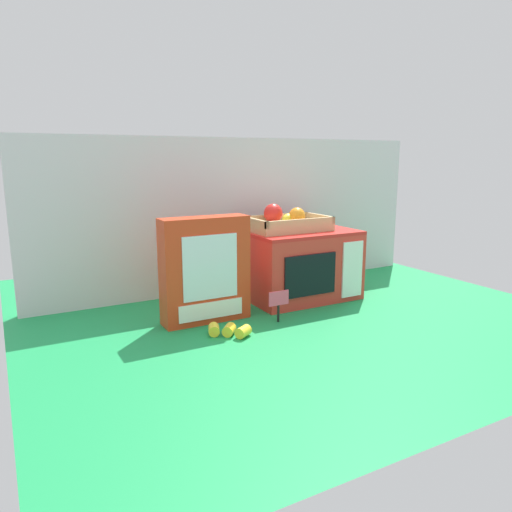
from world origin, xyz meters
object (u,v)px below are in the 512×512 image
cookie_set_box (205,270)px  loose_toy_banana (229,330)px  food_groups_crate (287,223)px  toy_microwave (299,264)px  price_sign (279,302)px

cookie_set_box → loose_toy_banana: 0.21m
food_groups_crate → cookie_set_box: bearing=-164.3°
food_groups_crate → loose_toy_banana: size_ratio=2.41×
toy_microwave → loose_toy_banana: bearing=-149.8°
cookie_set_box → loose_toy_banana: (0.01, -0.15, -0.15)m
price_sign → loose_toy_banana: (-0.19, -0.03, -0.05)m
price_sign → loose_toy_banana: size_ratio=0.85×
toy_microwave → cookie_set_box: bearing=-168.9°
food_groups_crate → price_sign: 0.35m
food_groups_crate → toy_microwave: bearing=-26.6°
food_groups_crate → price_sign: food_groups_crate is taller
loose_toy_banana → toy_microwave: bearing=30.2°
cookie_set_box → food_groups_crate: bearing=15.7°
loose_toy_banana → cookie_set_box: bearing=92.3°
cookie_set_box → loose_toy_banana: size_ratio=2.81×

